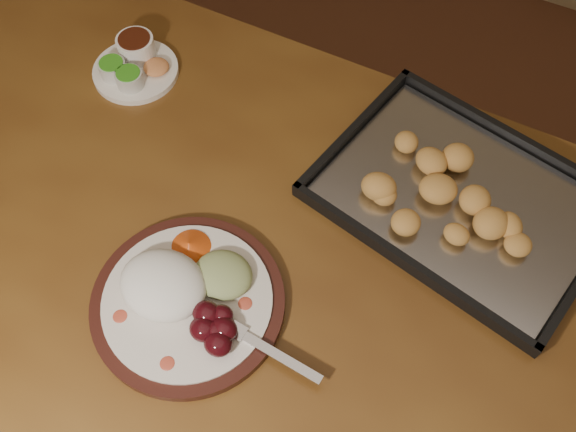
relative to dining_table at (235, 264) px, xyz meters
The scene contains 4 objects.
dining_table is the anchor object (origin of this frame).
dinner_plate 0.18m from the dining_table, 91.97° to the right, with size 0.39×0.30×0.07m.
condiment_saucer 0.44m from the dining_table, 145.47° to the left, with size 0.16×0.16×0.06m.
baking_tray 0.41m from the dining_table, 37.19° to the left, with size 0.52×0.43×0.05m.
Camera 1 is at (0.13, -0.19, 1.67)m, focal length 40.00 mm.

